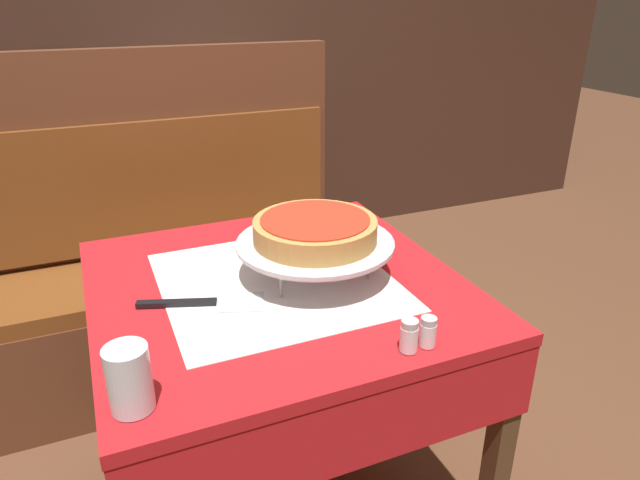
% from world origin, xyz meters
% --- Properties ---
extents(dining_table_front, '(0.87, 0.87, 0.77)m').
position_xyz_m(dining_table_front, '(0.00, 0.00, 0.65)').
color(dining_table_front, red).
rests_on(dining_table_front, ground_plane).
extents(dining_table_rear, '(0.65, 0.65, 0.76)m').
position_xyz_m(dining_table_rear, '(0.21, 1.55, 0.64)').
color(dining_table_rear, beige).
rests_on(dining_table_rear, ground_plane).
extents(booth_bench, '(1.45, 0.46, 1.24)m').
position_xyz_m(booth_bench, '(-0.18, 0.83, 0.36)').
color(booth_bench, brown).
rests_on(booth_bench, ground_plane).
extents(back_wall_panel, '(6.00, 0.04, 2.40)m').
position_xyz_m(back_wall_panel, '(0.00, 1.97, 1.20)').
color(back_wall_panel, '#3D2319').
rests_on(back_wall_panel, ground_plane).
extents(pizza_pan_stand, '(0.38, 0.38, 0.10)m').
position_xyz_m(pizza_pan_stand, '(0.10, -0.01, 0.85)').
color(pizza_pan_stand, '#ADADB2').
rests_on(pizza_pan_stand, dining_table_front).
extents(deep_dish_pizza, '(0.30, 0.30, 0.06)m').
position_xyz_m(deep_dish_pizza, '(0.10, -0.01, 0.89)').
color(deep_dish_pizza, '#C68E47').
rests_on(deep_dish_pizza, pizza_pan_stand).
extents(pizza_server, '(0.29, 0.14, 0.01)m').
position_xyz_m(pizza_server, '(-0.18, -0.05, 0.77)').
color(pizza_server, '#BCBCC1').
rests_on(pizza_server, dining_table_front).
extents(water_glass_near, '(0.07, 0.07, 0.12)m').
position_xyz_m(water_glass_near, '(-0.37, -0.34, 0.83)').
color(water_glass_near, silver).
rests_on(water_glass_near, dining_table_front).
extents(salt_shaker, '(0.04, 0.04, 0.07)m').
position_xyz_m(salt_shaker, '(0.14, -0.38, 0.80)').
color(salt_shaker, silver).
rests_on(salt_shaker, dining_table_front).
extents(pepper_shaker, '(0.03, 0.03, 0.06)m').
position_xyz_m(pepper_shaker, '(0.19, -0.38, 0.80)').
color(pepper_shaker, silver).
rests_on(pepper_shaker, dining_table_front).
extents(condiment_caddy, '(0.13, 0.13, 0.19)m').
position_xyz_m(condiment_caddy, '(0.12, 1.54, 0.82)').
color(condiment_caddy, black).
rests_on(condiment_caddy, dining_table_rear).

